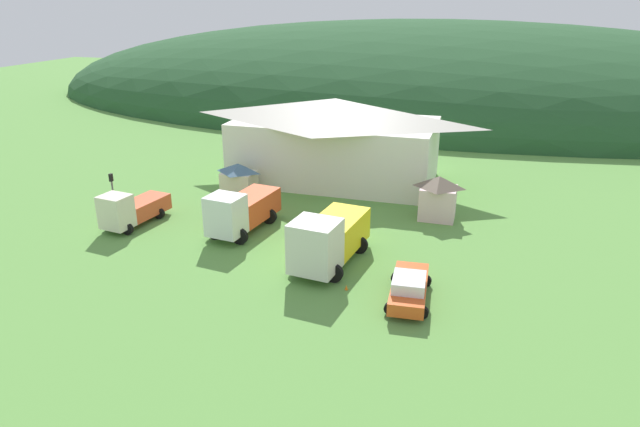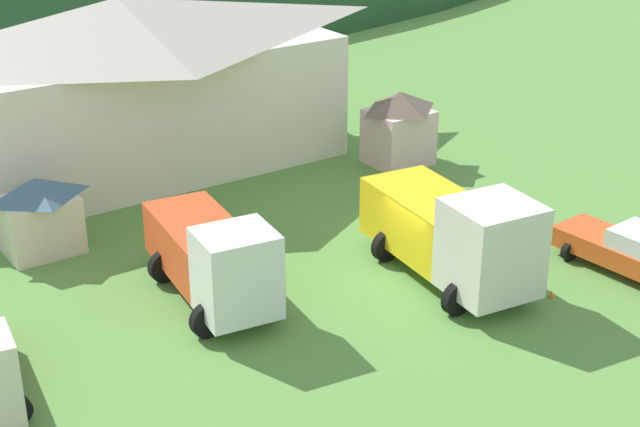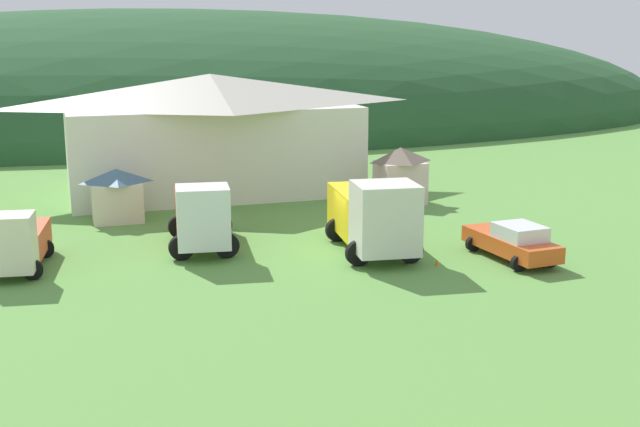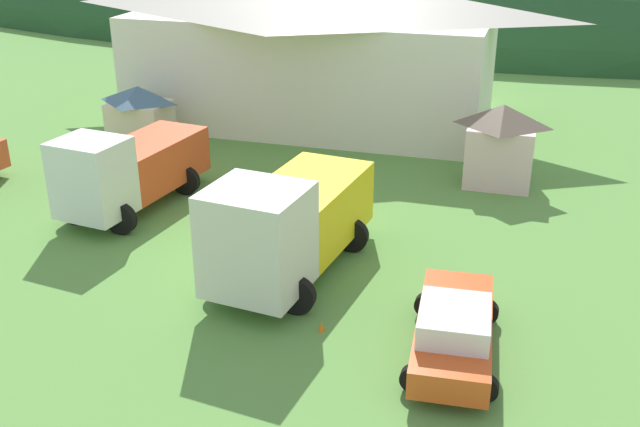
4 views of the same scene
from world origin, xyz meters
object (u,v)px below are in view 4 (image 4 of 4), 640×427
object	(u,v)px
heavy_rig_white	(128,169)
depot_building	(314,46)
service_pickup_orange	(454,329)
play_shed_pink	(501,144)
play_shed_cream	(140,116)
traffic_cone_near_pickup	(321,331)
flatbed_truck_yellow	(287,222)

from	to	relation	value
heavy_rig_white	depot_building	bearing A→B (deg)	174.65
service_pickup_orange	heavy_rig_white	bearing A→B (deg)	-120.33
depot_building	play_shed_pink	size ratio (longest dim) A/B	5.68
play_shed_cream	heavy_rig_white	world-z (taller)	heavy_rig_white
heavy_rig_white	traffic_cone_near_pickup	bearing A→B (deg)	64.17
depot_building	service_pickup_orange	xyz separation A→B (m)	(9.47, -19.32, -2.89)
depot_building	flatbed_truck_yellow	xyz separation A→B (m)	(4.15, -16.41, -1.94)
play_shed_cream	play_shed_pink	size ratio (longest dim) A/B	0.86
play_shed_pink	heavy_rig_white	world-z (taller)	play_shed_pink
heavy_rig_white	service_pickup_orange	bearing A→B (deg)	71.26
flatbed_truck_yellow	depot_building	bearing A→B (deg)	-158.93
depot_building	play_shed_cream	distance (m)	9.29
heavy_rig_white	service_pickup_orange	distance (m)	13.92
play_shed_cream	play_shed_pink	distance (m)	15.90
heavy_rig_white	flatbed_truck_yellow	distance (m)	7.83
play_shed_cream	depot_building	bearing A→B (deg)	46.12
depot_building	play_shed_cream	bearing A→B (deg)	-133.88
service_pickup_orange	traffic_cone_near_pickup	size ratio (longest dim) A/B	9.20
heavy_rig_white	traffic_cone_near_pickup	distance (m)	10.86
traffic_cone_near_pickup	service_pickup_orange	bearing A→B (deg)	-3.86
play_shed_cream	service_pickup_orange	size ratio (longest dim) A/B	0.54
flatbed_truck_yellow	traffic_cone_near_pickup	xyz separation A→B (m)	(1.84, -2.68, -1.78)
heavy_rig_white	flatbed_truck_yellow	bearing A→B (deg)	73.18
heavy_rig_white	traffic_cone_near_pickup	xyz separation A→B (m)	(8.99, -5.89, -1.60)
service_pickup_orange	traffic_cone_near_pickup	world-z (taller)	service_pickup_orange
play_shed_pink	play_shed_cream	bearing A→B (deg)	179.21
traffic_cone_near_pickup	heavy_rig_white	bearing A→B (deg)	146.74
play_shed_pink	traffic_cone_near_pickup	distance (m)	13.02
play_shed_pink	service_pickup_orange	world-z (taller)	play_shed_pink
heavy_rig_white	play_shed_cream	bearing A→B (deg)	-146.74
play_shed_cream	traffic_cone_near_pickup	distance (m)	17.62
flatbed_truck_yellow	traffic_cone_near_pickup	size ratio (longest dim) A/B	13.03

